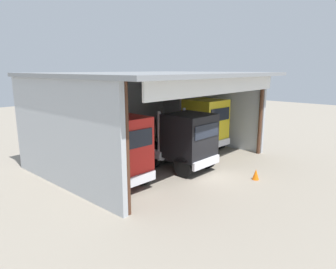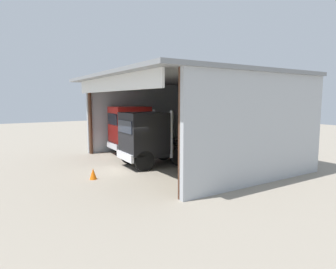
# 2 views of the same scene
# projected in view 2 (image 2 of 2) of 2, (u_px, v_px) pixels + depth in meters

# --- Properties ---
(ground_plane) EXTENTS (80.00, 80.00, 0.00)m
(ground_plane) POSITION_uv_depth(u_px,v_px,m) (120.00, 170.00, 16.55)
(ground_plane) COLOR gray
(ground_plane) RESTS_ON ground
(workshop_shed) EXTENTS (12.77, 10.40, 5.44)m
(workshop_shed) POSITION_uv_depth(u_px,v_px,m) (195.00, 104.00, 18.90)
(workshop_shed) COLOR #ADB2B7
(workshop_shed) RESTS_ON ground
(truck_red_yard_outside) EXTENTS (2.58, 5.11, 3.48)m
(truck_red_yard_outside) POSITION_uv_depth(u_px,v_px,m) (133.00, 129.00, 21.45)
(truck_red_yard_outside) COLOR red
(truck_red_yard_outside) RESTS_ON ground
(truck_black_center_right_bay) EXTENTS (2.57, 5.01, 3.36)m
(truck_black_center_right_bay) POSITION_uv_depth(u_px,v_px,m) (148.00, 138.00, 17.43)
(truck_black_center_right_bay) COLOR black
(truck_black_center_right_bay) RESTS_ON ground
(truck_yellow_left_bay) EXTENTS (2.60, 4.44, 3.65)m
(truck_yellow_left_bay) POSITION_uv_depth(u_px,v_px,m) (217.00, 141.00, 14.77)
(truck_yellow_left_bay) COLOR yellow
(truck_yellow_left_bay) RESTS_ON ground
(oil_drum) EXTENTS (0.58, 0.58, 0.89)m
(oil_drum) POSITION_uv_depth(u_px,v_px,m) (204.00, 146.00, 22.16)
(oil_drum) COLOR #197233
(oil_drum) RESTS_ON ground
(tool_cart) EXTENTS (0.90, 0.60, 1.00)m
(tool_cart) POSITION_uv_depth(u_px,v_px,m) (201.00, 146.00, 22.18)
(tool_cart) COLOR black
(tool_cart) RESTS_ON ground
(traffic_cone) EXTENTS (0.36, 0.36, 0.56)m
(traffic_cone) POSITION_uv_depth(u_px,v_px,m) (93.00, 174.00, 14.58)
(traffic_cone) COLOR orange
(traffic_cone) RESTS_ON ground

